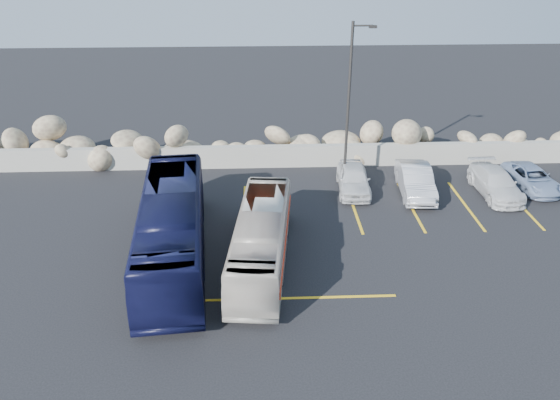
{
  "coord_description": "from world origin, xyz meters",
  "views": [
    {
      "loc": [
        -1.79,
        -15.39,
        11.81
      ],
      "look_at": [
        -0.97,
        4.0,
        1.98
      ],
      "focal_mm": 35.0,
      "sensor_mm": 36.0,
      "label": 1
    }
  ],
  "objects_px": {
    "lamppost": "(350,102)",
    "car_d": "(532,178)",
    "tour_coach": "(172,228)",
    "car_a": "(353,179)",
    "vintage_bus": "(261,239)",
    "car_c": "(496,183)",
    "car_b": "(415,181)"
  },
  "relations": [
    {
      "from": "lamppost",
      "to": "car_d",
      "type": "xyz_separation_m",
      "value": [
        9.23,
        -0.76,
        -3.78
      ]
    },
    {
      "from": "tour_coach",
      "to": "car_a",
      "type": "bearing_deg",
      "value": 30.81
    },
    {
      "from": "vintage_bus",
      "to": "car_c",
      "type": "height_order",
      "value": "vintage_bus"
    },
    {
      "from": "tour_coach",
      "to": "car_b",
      "type": "xyz_separation_m",
      "value": [
        10.98,
        5.36,
        -0.7
      ]
    },
    {
      "from": "tour_coach",
      "to": "car_b",
      "type": "distance_m",
      "value": 12.24
    },
    {
      "from": "lamppost",
      "to": "car_b",
      "type": "xyz_separation_m",
      "value": [
        3.26,
        -1.13,
        -3.61
      ]
    },
    {
      "from": "car_a",
      "to": "car_c",
      "type": "relative_size",
      "value": 0.92
    },
    {
      "from": "vintage_bus",
      "to": "car_b",
      "type": "bearing_deg",
      "value": 43.91
    },
    {
      "from": "tour_coach",
      "to": "car_d",
      "type": "height_order",
      "value": "tour_coach"
    },
    {
      "from": "lamppost",
      "to": "tour_coach",
      "type": "bearing_deg",
      "value": -139.96
    },
    {
      "from": "vintage_bus",
      "to": "car_a",
      "type": "height_order",
      "value": "vintage_bus"
    },
    {
      "from": "vintage_bus",
      "to": "car_c",
      "type": "bearing_deg",
      "value": 32.22
    },
    {
      "from": "car_b",
      "to": "vintage_bus",
      "type": "bearing_deg",
      "value": -137.36
    },
    {
      "from": "lamppost",
      "to": "car_a",
      "type": "xyz_separation_m",
      "value": [
        0.3,
        -0.68,
        -3.65
      ]
    },
    {
      "from": "lamppost",
      "to": "car_b",
      "type": "bearing_deg",
      "value": -19.08
    },
    {
      "from": "lamppost",
      "to": "car_c",
      "type": "bearing_deg",
      "value": -10.95
    },
    {
      "from": "vintage_bus",
      "to": "car_d",
      "type": "height_order",
      "value": "vintage_bus"
    },
    {
      "from": "tour_coach",
      "to": "car_a",
      "type": "relative_size",
      "value": 2.62
    },
    {
      "from": "lamppost",
      "to": "car_b",
      "type": "distance_m",
      "value": 4.99
    },
    {
      "from": "lamppost",
      "to": "car_c",
      "type": "distance_m",
      "value": 8.16
    },
    {
      "from": "vintage_bus",
      "to": "tour_coach",
      "type": "relative_size",
      "value": 0.79
    },
    {
      "from": "lamppost",
      "to": "car_d",
      "type": "relative_size",
      "value": 2.15
    },
    {
      "from": "vintage_bus",
      "to": "tour_coach",
      "type": "distance_m",
      "value": 3.47
    },
    {
      "from": "car_d",
      "to": "car_a",
      "type": "bearing_deg",
      "value": 175.19
    },
    {
      "from": "car_a",
      "to": "car_d",
      "type": "relative_size",
      "value": 1.01
    },
    {
      "from": "car_b",
      "to": "car_c",
      "type": "xyz_separation_m",
      "value": [
        3.88,
        -0.25,
        -0.09
      ]
    },
    {
      "from": "car_c",
      "to": "tour_coach",
      "type": "bearing_deg",
      "value": -162.43
    },
    {
      "from": "lamppost",
      "to": "vintage_bus",
      "type": "distance_m",
      "value": 8.82
    },
    {
      "from": "car_a",
      "to": "car_b",
      "type": "relative_size",
      "value": 0.91
    },
    {
      "from": "vintage_bus",
      "to": "car_a",
      "type": "relative_size",
      "value": 2.08
    },
    {
      "from": "tour_coach",
      "to": "car_d",
      "type": "relative_size",
      "value": 2.65
    },
    {
      "from": "vintage_bus",
      "to": "car_b",
      "type": "xyz_separation_m",
      "value": [
        7.56,
        5.88,
        -0.41
      ]
    }
  ]
}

